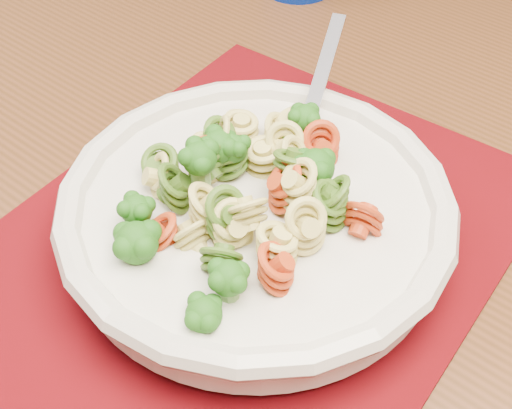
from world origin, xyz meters
TOP-DOWN VIEW (x-y plane):
  - dining_table at (0.10, 0.13)m, footprint 1.76×1.43m
  - placemat at (0.08, -0.02)m, footprint 0.51×0.46m
  - pasta_bowl at (0.09, -0.02)m, footprint 0.28×0.28m
  - pasta_broccoli_heap at (0.09, -0.02)m, footprint 0.23×0.23m
  - fork at (0.13, -0.00)m, footprint 0.15×0.14m

SIDE VIEW (x-z plane):
  - dining_table at x=0.10m, z-range 0.28..1.00m
  - placemat at x=0.08m, z-range 0.73..0.73m
  - pasta_bowl at x=0.09m, z-range 0.74..0.79m
  - fork at x=0.13m, z-range 0.74..0.81m
  - pasta_broccoli_heap at x=0.09m, z-range 0.75..0.81m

